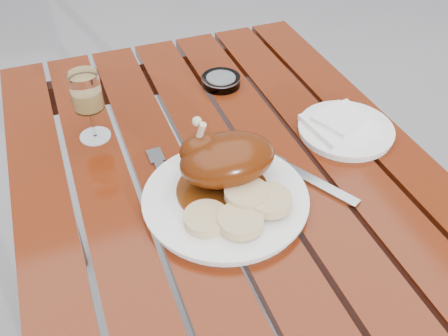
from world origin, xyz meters
The scene contains 10 objects.
table centered at (0.00, 0.00, 0.38)m, with size 0.80×1.20×0.75m, color maroon.
dinner_plate centered at (-0.04, -0.05, 0.76)m, with size 0.30×0.30×0.02m, color white.
roast_duck centered at (-0.02, -0.01, 0.82)m, with size 0.19×0.17×0.13m.
bread_dumplings centered at (-0.03, -0.10, 0.78)m, with size 0.19×0.13×0.03m.
wine_glass centered at (-0.22, 0.23, 0.83)m, with size 0.07×0.07×0.15m, color tan.
side_plate centered at (0.28, 0.06, 0.76)m, with size 0.20×0.20×0.02m, color white.
napkin centered at (0.27, 0.07, 0.77)m, with size 0.13×0.12×0.01m, color white.
ashtray centered at (0.10, 0.33, 0.76)m, with size 0.09×0.09×0.02m, color #B2B7BC.
fork centered at (-0.12, 0.06, 0.75)m, with size 0.02×0.15×0.01m, color gray.
knife centered at (0.13, -0.04, 0.75)m, with size 0.02×0.23×0.01m, color gray.
Camera 1 is at (-0.26, -0.64, 1.39)m, focal length 40.00 mm.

